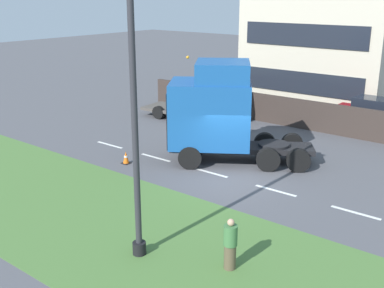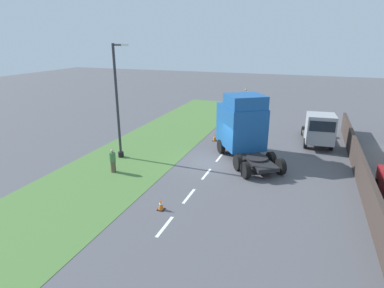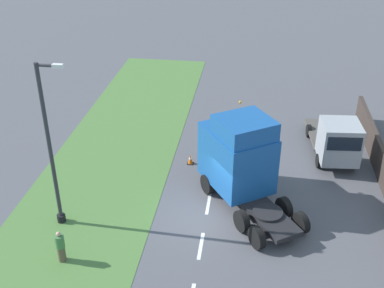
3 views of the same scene
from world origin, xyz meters
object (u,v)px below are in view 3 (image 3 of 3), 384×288
Objects in this scene: flatbed_truck at (337,141)px; lorry_cab at (240,159)px; pedestrian at (61,247)px; lamp_post at (52,157)px; traffic_cone_trailing at (190,159)px.

lorry_cab is at bearing 33.64° from flatbed_truck.
pedestrian is (-7.20, -5.68, -1.55)m from lorry_cab.
flatbed_truck is at bearing 38.24° from pedestrian.
traffic_cone_trailing is (5.31, 6.09, -3.33)m from lamp_post.
lorry_cab is at bearing -45.93° from traffic_cone_trailing.
lamp_post is 13.73× the size of traffic_cone_trailing.
lamp_post is at bearing 23.84° from flatbed_truck.
lorry_cab is 1.05× the size of flatbed_truck.
lorry_cab is 8.85m from lamp_post.
pedestrian is at bearing -175.46° from lorry_cab.
flatbed_truck reaches higher than traffic_cone_trailing.
lorry_cab is 9.30m from pedestrian.
lamp_post is at bearing 167.22° from lorry_cab.
flatbed_truck is 10.85× the size of traffic_cone_trailing.
traffic_cone_trailing is at bearing 100.36° from lorry_cab.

